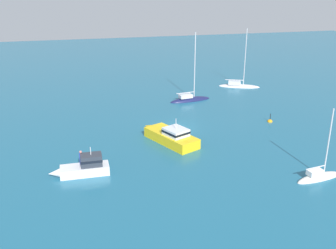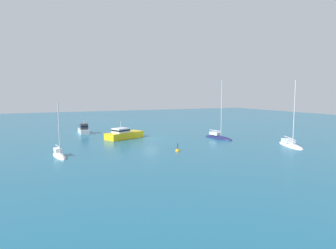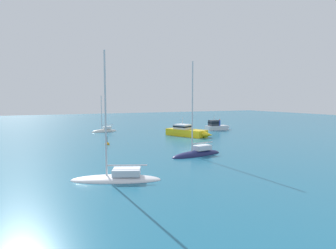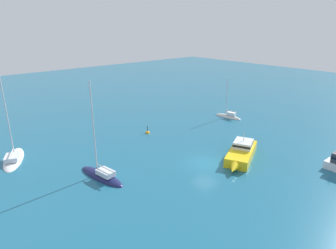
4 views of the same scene
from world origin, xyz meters
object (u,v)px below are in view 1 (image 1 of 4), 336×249
at_px(motor_cruiser, 84,167).
at_px(channel_buoy, 270,122).
at_px(launch, 170,136).
at_px(sailboat, 190,100).
at_px(sloop, 319,177).
at_px(yacht, 239,86).

bearing_deg(motor_cruiser, channel_buoy, -159.15).
relative_size(motor_cruiser, channel_buoy, 3.88).
bearing_deg(motor_cruiser, launch, -149.60).
distance_m(sailboat, motor_cruiser, 25.83).
distance_m(sloop, launch, 15.85).
bearing_deg(motor_cruiser, yacht, -135.56).
bearing_deg(yacht, launch, -107.21).
bearing_deg(yacht, channel_buoy, -77.88).
bearing_deg(launch, yacht, -64.73).
height_order(yacht, sloop, yacht).
height_order(sloop, motor_cruiser, sloop).
height_order(launch, channel_buoy, launch).
distance_m(motor_cruiser, channel_buoy, 24.97).
relative_size(yacht, sloop, 1.40).
height_order(sailboat, launch, sailboat).
xyz_separation_m(motor_cruiser, channel_buoy, (8.65, -23.41, -0.74)).
relative_size(yacht, launch, 1.19).
xyz_separation_m(yacht, launch, (-20.21, 17.17, 0.58)).
bearing_deg(sloop, yacht, 70.37).
distance_m(sailboat, launch, 16.03).
xyz_separation_m(sailboat, motor_cruiser, (-19.99, 16.35, 0.60)).
xyz_separation_m(sailboat, launch, (-14.51, 6.79, 0.57)).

